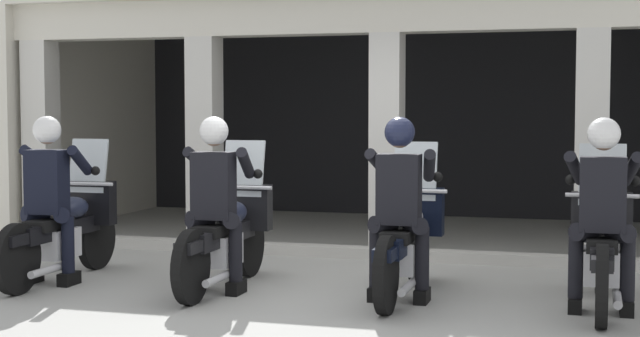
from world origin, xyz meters
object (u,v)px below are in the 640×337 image
Objects in this scene: motorcycle_far_right at (602,247)px; police_officer_far_right at (603,198)px; motorcycle_center_left at (227,233)px; police_officer_center_left at (215,189)px; motorcycle_far_left at (66,228)px; motorcycle_center_right at (406,239)px; police_officer_far_left at (49,185)px; police_officer_center_right at (400,193)px.

police_officer_far_right reaches higher than motorcycle_far_right.
police_officer_center_left is at bearing -97.01° from motorcycle_center_left.
police_officer_center_left reaches higher than motorcycle_far_left.
motorcycle_center_right is (1.66, 0.37, -0.44)m from police_officer_center_left.
motorcycle_center_right is 1.29× the size of police_officer_far_right.
police_officer_far_right is (3.32, -0.21, 0.44)m from motorcycle_center_left.
police_officer_far_left is 1.66m from police_officer_center_left.
motorcycle_far_right is at bearing 0.32° from motorcycle_far_left.
police_officer_far_right is at bearing -3.43° from police_officer_center_right.
police_officer_far_left is 1.00× the size of police_officer_center_left.
motorcycle_far_left is 3.32m from motorcycle_center_right.
motorcycle_far_right is (3.32, 0.36, -0.44)m from police_officer_center_left.
motorcycle_center_left is 0.52m from police_officer_center_left.
motorcycle_far_left is 1.29× the size of police_officer_center_left.
police_officer_center_right and police_officer_far_right have the same top height.
motorcycle_far_left is at bearing 174.64° from motorcycle_center_left.
police_officer_far_right reaches higher than motorcycle_center_right.
police_officer_center_right is (1.66, -0.20, 0.44)m from motorcycle_center_left.
police_officer_center_right is 0.78× the size of motorcycle_far_right.
motorcycle_center_right and motorcycle_far_right have the same top height.
police_officer_center_right is at bearing 173.95° from police_officer_far_right.
motorcycle_center_right is at bearing 1.21° from motorcycle_far_left.
police_officer_far_left is at bearing 175.73° from police_officer_far_right.
motorcycle_center_left is 1.29× the size of police_officer_center_left.
motorcycle_far_left is 1.00× the size of motorcycle_center_right.
police_officer_center_left is 3.37m from motorcycle_far_right.
police_officer_center_left is at bearing -179.93° from police_officer_center_right.
police_officer_center_left and police_officer_far_right have the same top height.
police_officer_center_right is at bearing 1.21° from police_officer_far_left.
motorcycle_center_right is at bearing 5.87° from police_officer_center_left.
motorcycle_far_left is at bearing 88.73° from police_officer_far_left.
motorcycle_center_left is (1.66, 0.04, 0.00)m from motorcycle_far_left.
police_officer_center_right is (1.66, 0.09, 0.00)m from police_officer_center_left.
police_officer_center_left reaches higher than motorcycle_center_right.
motorcycle_center_left and motorcycle_center_right have the same top height.
motorcycle_center_right is at bearing 173.95° from motorcycle_far_right.
motorcycle_center_right is 1.74m from police_officer_far_right.
police_officer_far_left is 0.78× the size of motorcycle_far_right.
police_officer_far_left is 1.75m from motorcycle_center_left.
motorcycle_far_left is 4.98m from motorcycle_far_right.
motorcycle_center_left is 1.29× the size of police_officer_far_right.
motorcycle_center_right is 1.66m from motorcycle_far_right.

